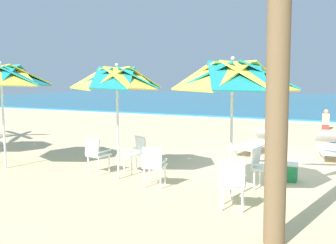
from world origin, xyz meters
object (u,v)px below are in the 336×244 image
beachgoer_seated (326,123)px  sun_lounger_0 (330,147)px  beach_umbrella_2 (1,76)px  beach_ball (333,138)px  plastic_chair_1 (233,182)px  plastic_chair_2 (154,164)px  beach_umbrella_1 (117,80)px  cooler_box (286,171)px  plastic_chair_4 (96,153)px  plastic_chair_3 (136,152)px  sun_lounger_1 (255,143)px  beach_umbrella_0 (232,77)px  plastic_chair_0 (262,166)px

beachgoer_seated → sun_lounger_0: bearing=-87.8°
beach_umbrella_2 → beachgoer_seated: beach_umbrella_2 is taller
beach_ball → plastic_chair_1: bearing=-100.9°
plastic_chair_2 → sun_lounger_0: size_ratio=0.39×
beach_umbrella_1 → sun_lounger_0: size_ratio=1.18×
sun_lounger_0 → plastic_chair_2: bearing=-124.2°
beach_umbrella_2 → cooler_box: (6.62, 1.82, -2.12)m
plastic_chair_4 → beach_ball: (5.14, 6.96, -0.33)m
plastic_chair_3 → beach_umbrella_2: beach_umbrella_2 is taller
plastic_chair_1 → sun_lounger_0: bearing=75.2°
sun_lounger_0 → sun_lounger_1: size_ratio=0.99×
beach_umbrella_0 → beach_umbrella_2: beach_umbrella_2 is taller
beach_umbrella_0 → beach_umbrella_2: 5.83m
beach_umbrella_0 → sun_lounger_0: size_ratio=1.21×
plastic_chair_0 → cooler_box: size_ratio=1.73×
beach_umbrella_0 → sun_lounger_0: (1.64, 4.95, -2.01)m
plastic_chair_0 → sun_lounger_0: plastic_chair_0 is taller
beach_umbrella_1 → sun_lounger_1: beach_umbrella_1 is taller
sun_lounger_0 → beachgoer_seated: beachgoer_seated is taller
plastic_chair_3 → beach_umbrella_2: size_ratio=0.32×
plastic_chair_1 → sun_lounger_1: plastic_chair_1 is taller
plastic_chair_4 → beach_umbrella_1: bearing=-15.6°
plastic_chair_3 → beachgoer_seated: beachgoer_seated is taller
plastic_chair_2 → cooler_box: (2.45, 1.69, -0.30)m
beach_ball → sun_lounger_1: bearing=-128.6°
plastic_chair_3 → plastic_chair_0: bearing=-2.6°
plastic_chair_3 → beach_ball: size_ratio=2.65×
beach_umbrella_2 → beachgoer_seated: 13.63m
beach_umbrella_0 → beachgoer_seated: beach_umbrella_0 is taller
beach_umbrella_0 → cooler_box: bearing=65.8°
plastic_chair_0 → cooler_box: bearing=68.0°
beach_umbrella_1 → beachgoer_seated: 11.92m
plastic_chair_0 → plastic_chair_1: 1.45m
plastic_chair_2 → beach_umbrella_2: beach_umbrella_2 is taller
beach_umbrella_2 → beach_ball: beach_umbrella_2 is taller
beach_umbrella_2 → cooler_box: bearing=15.4°
beach_ball → plastic_chair_0: bearing=-101.1°
plastic_chair_4 → sun_lounger_1: 5.12m
plastic_chair_1 → plastic_chair_3: (-2.79, 1.57, 0.00)m
beach_ball → sun_lounger_0: bearing=-91.9°
plastic_chair_3 → beach_umbrella_1: bearing=-94.8°
sun_lounger_1 → beachgoer_seated: size_ratio=2.40×
plastic_chair_3 → beach_ball: 7.78m
plastic_chair_1 → plastic_chair_3: size_ratio=1.00×
plastic_chair_2 → plastic_chair_3: same height
plastic_chair_1 → plastic_chair_3: bearing=150.7°
cooler_box → beachgoer_seated: 9.57m
beach_umbrella_2 → beach_umbrella_1: bearing=6.3°
plastic_chair_0 → beachgoer_seated: bearing=84.8°
beach_umbrella_2 → plastic_chair_2: bearing=1.9°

